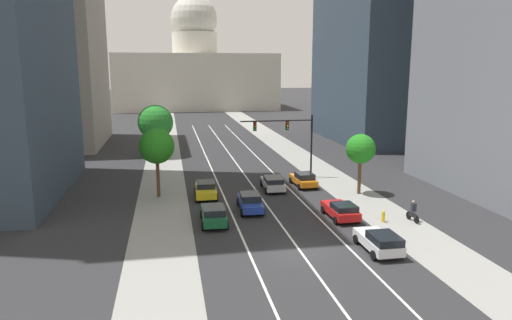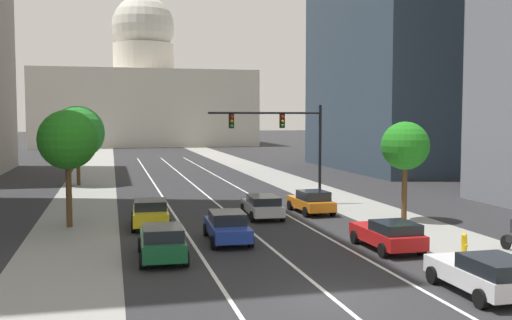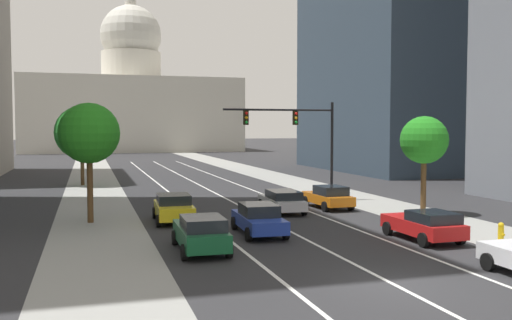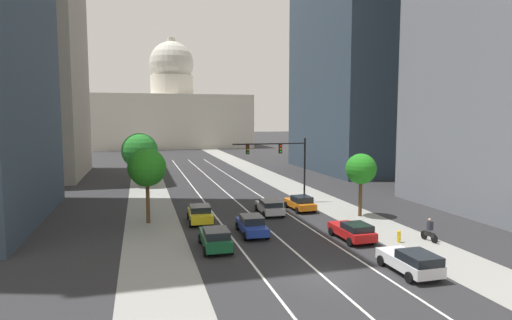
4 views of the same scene
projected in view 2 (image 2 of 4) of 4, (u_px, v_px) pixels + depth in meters
name	position (u px, v px, depth m)	size (l,w,h in m)	color
ground_plane	(186.00, 178.00, 58.63)	(400.00, 400.00, 0.00)	#2B2B2D
sidewalk_left	(89.00, 186.00, 51.64)	(4.57, 130.00, 0.01)	gray
sidewalk_right	(288.00, 181.00, 55.93)	(4.57, 130.00, 0.01)	gray
lane_stripe_left	(164.00, 200.00, 43.30)	(0.16, 90.00, 0.01)	white
lane_stripe_center	(210.00, 198.00, 44.10)	(0.16, 90.00, 0.01)	white
lane_stripe_right	(254.00, 197.00, 44.90)	(0.16, 90.00, 0.01)	white
capitol_building	(144.00, 97.00, 127.57)	(45.07, 24.73, 32.85)	beige
car_blue	(227.00, 226.00, 28.75)	(2.13, 4.67, 1.48)	#1E389E
car_yellow	(150.00, 213.00, 32.54)	(2.23, 4.28, 1.50)	yellow
car_green	(162.00, 241.00, 25.04)	(2.09, 4.54, 1.53)	#14512D
car_white	(484.00, 273.00, 20.03)	(2.06, 4.25, 1.45)	silver
car_orange	(311.00, 201.00, 37.25)	(2.12, 4.28, 1.45)	orange
car_silver	(262.00, 205.00, 35.63)	(2.20, 4.68, 1.36)	#B2B5BA
car_red	(389.00, 234.00, 26.90)	(2.11, 4.33, 1.40)	red
traffic_signal_mast	(286.00, 134.00, 40.65)	(7.98, 0.39, 6.88)	black
fire_hydrant	(464.00, 243.00, 26.30)	(0.26, 0.35, 0.91)	yellow
street_tree_mid_left	(78.00, 133.00, 52.19)	(4.70, 4.70, 7.02)	#51381E
street_tree_near_left	(68.00, 140.00, 32.24)	(3.24, 3.24, 6.44)	#51381E
street_tree_far_right	(405.00, 146.00, 34.41)	(2.80, 2.80, 5.79)	#51381E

